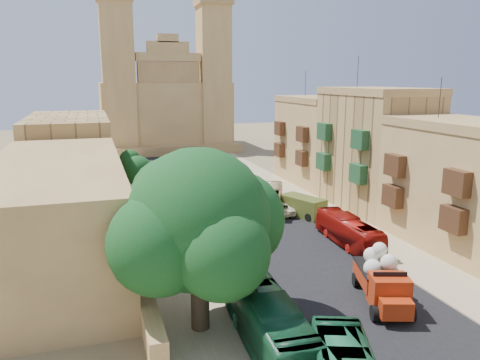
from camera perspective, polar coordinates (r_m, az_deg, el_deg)
ground at (r=29.99m, az=15.99°, el=-17.79°), size 260.00×260.00×0.00m
road_surface at (r=55.50m, az=-1.25°, el=-3.20°), size 14.00×140.00×0.01m
sidewalk_east at (r=58.79m, az=7.68°, el=-2.42°), size 5.00×140.00×0.01m
sidewalk_west at (r=53.71m, az=-11.04°, el=-3.96°), size 5.00×140.00×0.01m
kerb_east at (r=57.77m, az=5.43°, el=-2.57°), size 0.25×140.00×0.12m
kerb_west at (r=54.01m, az=-8.41°, el=-3.71°), size 0.25×140.00×0.12m
townhouse_b at (r=45.70m, az=25.59°, el=-0.49°), size 9.00×14.00×14.90m
townhouse_c at (r=56.30m, az=16.03°, el=3.73°), size 9.00×14.00×17.40m
townhouse_d at (r=68.37m, az=9.52°, el=4.83°), size 9.00×14.00×15.90m
west_wall at (r=43.68m, az=-13.46°, el=-6.63°), size 1.00×40.00×1.80m
west_building_low at (r=40.85m, az=-21.19°, el=-3.62°), size 10.00×28.00×8.40m
west_building_mid at (r=66.14m, az=-20.01°, el=3.00°), size 10.00×22.00×10.00m
church at (r=101.21m, az=-9.17°, el=9.11°), size 28.00×22.50×36.30m
ficus_tree at (r=27.24m, az=-4.88°, el=-5.43°), size 11.04×10.16×11.04m
street_tree_a at (r=35.64m, az=-8.61°, el=-6.81°), size 3.14×3.14×4.82m
street_tree_b at (r=47.04m, az=-10.95°, el=-2.09°), size 3.22×3.22×4.96m
street_tree_c at (r=58.60m, az=-12.37°, el=1.12°), size 3.65×3.65×5.62m
street_tree_d at (r=70.49m, az=-13.29°, el=2.40°), size 3.04×3.04×4.67m
red_truck at (r=33.29m, az=16.98°, el=-11.44°), size 4.39×7.04×3.89m
olive_pickup at (r=51.83m, az=7.63°, el=-3.24°), size 4.09×5.64×2.14m
bus_green_north at (r=27.36m, az=3.26°, el=-16.64°), size 3.23×11.41×3.14m
bus_red_east at (r=43.55m, az=13.10°, el=-6.11°), size 2.52×9.43×2.61m
bus_cream_east at (r=53.54m, az=3.81°, el=-2.33°), size 6.05×9.63×2.67m
car_blue_a at (r=43.02m, az=-1.78°, el=-7.06°), size 1.71×3.43×1.12m
car_white_a at (r=52.76m, az=-5.96°, el=-3.27°), size 2.16×4.57×1.45m
car_cream at (r=52.28m, az=4.76°, el=-3.43°), size 2.30×4.97×1.38m
car_dkblue at (r=64.56m, az=-6.44°, el=-0.55°), size 1.94×4.08×1.15m
car_white_b at (r=63.03m, az=-1.29°, el=-0.77°), size 2.66×3.72×1.18m
car_blue_b at (r=85.54m, az=-8.38°, el=2.65°), size 2.67×4.61×1.44m
pedestrian_a at (r=41.23m, az=17.27°, el=-7.92°), size 0.72×0.49×1.91m
pedestrian_c at (r=41.00m, az=17.23°, el=-8.36°), size 0.68×0.93×1.47m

